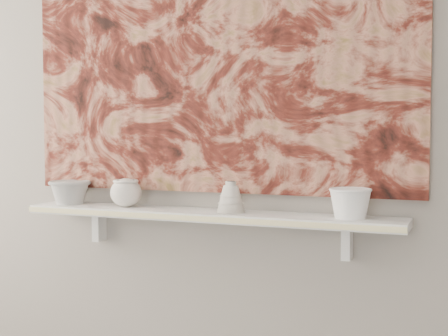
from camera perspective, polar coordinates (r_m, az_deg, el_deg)
The scene contains 11 objects.
wall_back at distance 2.30m, azimuth -0.70°, elevation 6.76°, with size 3.60×3.60×0.00m, color gray.
shelf at distance 2.23m, azimuth -1.63°, elevation -4.33°, with size 1.40×0.18×0.03m, color silver.
shelf_stripe at distance 2.14m, azimuth -2.61°, elevation -4.64°, with size 1.40×0.01×0.02m, color beige.
bracket_left at distance 2.53m, azimuth -11.34°, elevation -5.20°, with size 0.03×0.06×0.12m, color silver.
bracket_right at distance 2.16m, azimuth 11.18°, elevation -6.65°, with size 0.03×0.06×0.12m, color silver.
painting at distance 2.31m, azimuth -0.85°, elevation 11.50°, with size 1.50×0.03×1.10m, color #5C1F17.
house_motif at distance 2.14m, azimuth 10.27°, elevation 3.80°, with size 0.09×0.00×0.08m, color black.
bowl_grey at distance 2.51m, azimuth -13.91°, elevation -2.14°, with size 0.16×0.16×0.09m, color gray, non-canonical shape.
cup_cream at distance 2.37m, azimuth -8.96°, elevation -2.25°, with size 0.12×0.12×0.11m, color beige, non-canonical shape.
bell_vessel at distance 2.19m, azimuth 0.62°, elevation -2.64°, with size 0.10×0.10×0.11m, color beige, non-canonical shape.
bowl_white at distance 2.07m, azimuth 11.48°, elevation -3.16°, with size 0.14×0.14×0.10m, color white, non-canonical shape.
Camera 1 is at (0.87, -0.52, 1.21)m, focal length 50.00 mm.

